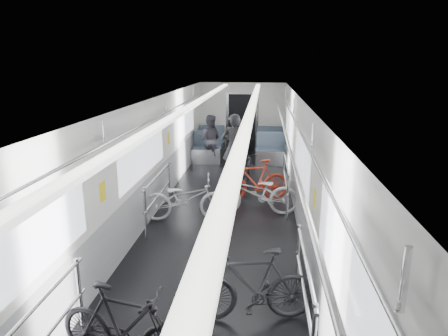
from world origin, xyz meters
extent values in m
cube|color=black|center=(0.00, 0.00, 0.00)|extent=(3.00, 14.00, 0.01)
cube|color=white|center=(0.00, 0.00, 2.40)|extent=(3.00, 14.00, 0.02)
cube|color=silver|center=(-1.50, 0.00, 1.20)|extent=(0.02, 14.00, 2.40)
cube|color=silver|center=(1.50, 0.00, 1.20)|extent=(0.02, 14.00, 2.40)
cube|color=silver|center=(0.00, 7.00, 1.20)|extent=(3.00, 0.02, 2.40)
cube|color=white|center=(0.00, 0.00, 0.01)|extent=(0.08, 13.80, 0.01)
cube|color=gray|center=(-1.47, 0.00, 0.45)|extent=(0.01, 13.90, 0.90)
cube|color=gray|center=(1.47, 0.00, 0.45)|extent=(0.01, 13.90, 0.90)
cube|color=white|center=(-1.47, 0.00, 1.40)|extent=(0.01, 10.80, 0.75)
cube|color=white|center=(1.47, 0.00, 1.40)|extent=(0.01, 10.80, 0.75)
cube|color=white|center=(-0.55, 0.00, 2.34)|extent=(0.14, 13.40, 0.05)
cube|color=white|center=(0.55, 0.00, 2.34)|extent=(0.14, 13.40, 0.05)
cube|color=black|center=(0.00, 6.94, 1.00)|extent=(0.95, 0.10, 2.00)
imported|color=black|center=(-0.61, -3.71, 0.47)|extent=(1.62, 0.78, 0.94)
imported|color=#AEAFB3|center=(-0.76, 0.32, 0.46)|extent=(1.81, 0.86, 0.92)
imported|color=black|center=(0.67, -2.79, 0.48)|extent=(1.64, 0.70, 0.96)
imported|color=#A8A8AD|center=(0.63, 0.76, 0.48)|extent=(1.85, 0.74, 0.95)
imported|color=#AD2A15|center=(0.60, 1.59, 0.49)|extent=(1.69, 0.92, 0.98)
imported|color=black|center=(0.37, 3.17, 0.42)|extent=(0.68, 1.64, 0.84)
imported|color=black|center=(0.00, 3.27, 0.90)|extent=(0.66, 0.44, 1.80)
imported|color=#2C2930|center=(-0.89, 4.97, 0.77)|extent=(0.78, 0.62, 1.53)
camera|label=1|loc=(0.76, -7.14, 3.13)|focal=32.00mm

